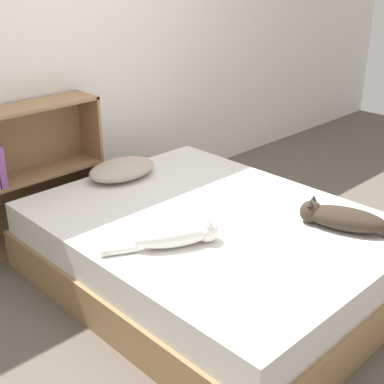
{
  "coord_description": "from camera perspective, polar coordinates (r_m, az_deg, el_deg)",
  "views": [
    {
      "loc": [
        -1.91,
        -1.82,
        1.74
      ],
      "look_at": [
        0.0,
        0.15,
        0.52
      ],
      "focal_mm": 50.0,
      "sensor_mm": 36.0,
      "label": 1
    }
  ],
  "objects": [
    {
      "name": "bed",
      "position": [
        3.05,
        1.94,
        -6.17
      ],
      "size": [
        1.52,
        1.96,
        0.42
      ],
      "color": "#99754C",
      "rests_on": "ground_plane"
    },
    {
      "name": "bookshelf",
      "position": [
        3.56,
        -18.01,
        1.93
      ],
      "size": [
        0.98,
        0.26,
        0.9
      ],
      "color": "#8E6B47",
      "rests_on": "ground_plane"
    },
    {
      "name": "pillow",
      "position": [
        3.47,
        -7.47,
        2.43
      ],
      "size": [
        0.47,
        0.31,
        0.11
      ],
      "color": "#B29E8E",
      "rests_on": "bed"
    },
    {
      "name": "wall_back",
      "position": [
        3.72,
        -13.4,
        15.85
      ],
      "size": [
        8.0,
        0.06,
        2.5
      ],
      "color": "white",
      "rests_on": "ground_plane"
    },
    {
      "name": "cat_light",
      "position": [
        2.64,
        -1.48,
        -4.59
      ],
      "size": [
        0.54,
        0.34,
        0.14
      ],
      "rotation": [
        0.0,
        0.0,
        5.8
      ],
      "color": "white",
      "rests_on": "bed"
    },
    {
      "name": "cat_dark",
      "position": [
        2.91,
        15.83,
        -2.73
      ],
      "size": [
        0.32,
        0.61,
        0.14
      ],
      "rotation": [
        0.0,
        0.0,
        1.92
      ],
      "color": "#33281E",
      "rests_on": "bed"
    },
    {
      "name": "ground_plane",
      "position": [
        3.16,
        1.89,
        -9.39
      ],
      "size": [
        8.0,
        8.0,
        0.0
      ],
      "primitive_type": "plane",
      "color": "brown"
    }
  ]
}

